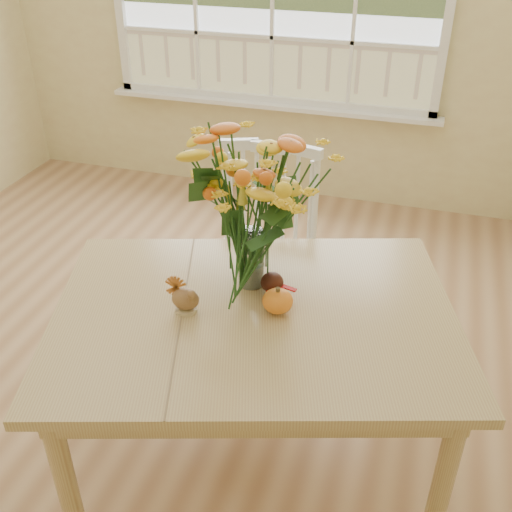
% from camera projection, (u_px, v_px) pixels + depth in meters
% --- Properties ---
extents(floor, '(4.00, 4.50, 0.01)m').
position_uv_depth(floor, '(145.00, 383.00, 2.89)').
color(floor, '#9D714C').
rests_on(floor, ground).
extents(wall_back, '(4.00, 0.02, 2.70)m').
position_uv_depth(wall_back, '(274.00, 5.00, 3.99)').
color(wall_back, '#D5C188').
rests_on(wall_back, floor).
extents(dining_table, '(1.66, 1.39, 0.76)m').
position_uv_depth(dining_table, '(254.00, 332.00, 2.16)').
color(dining_table, tan).
rests_on(dining_table, floor).
extents(windsor_chair, '(0.50, 0.48, 1.03)m').
position_uv_depth(windsor_chair, '(264.00, 245.00, 2.86)').
color(windsor_chair, white).
rests_on(windsor_chair, floor).
extents(flower_vase, '(0.47, 0.47, 0.55)m').
position_uv_depth(flower_vase, '(251.00, 205.00, 2.09)').
color(flower_vase, white).
rests_on(flower_vase, dining_table).
extents(pumpkin, '(0.11, 0.11, 0.08)m').
position_uv_depth(pumpkin, '(278.00, 302.00, 2.09)').
color(pumpkin, orange).
rests_on(pumpkin, dining_table).
extents(turkey_figurine, '(0.10, 0.08, 0.12)m').
position_uv_depth(turkey_figurine, '(185.00, 299.00, 2.09)').
color(turkey_figurine, '#CCB78C').
rests_on(turkey_figurine, dining_table).
extents(dark_gourd, '(0.12, 0.09, 0.08)m').
position_uv_depth(dark_gourd, '(272.00, 283.00, 2.20)').
color(dark_gourd, '#38160F').
rests_on(dark_gourd, dining_table).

